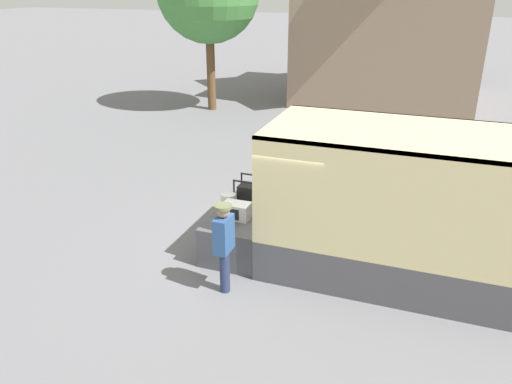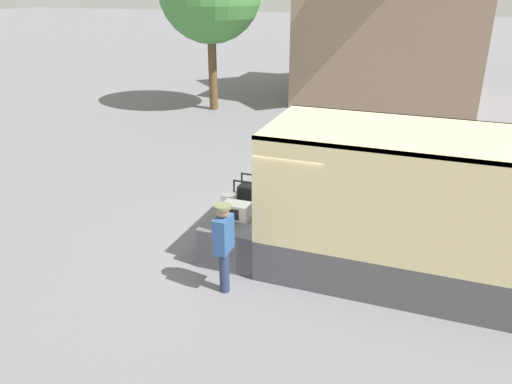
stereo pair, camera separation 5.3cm
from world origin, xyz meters
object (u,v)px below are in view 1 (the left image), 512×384
Objects in this scene: orange_bucket at (228,201)px; worker_person at (224,240)px; portable_generator at (253,194)px; box_truck at (506,246)px; microwave at (237,211)px.

orange_bucket is 0.19× the size of worker_person.
portable_generator reaches higher than orange_bucket.
box_truck is at bearing -0.09° from orange_bucket.
worker_person reaches higher than portable_generator.
portable_generator is (0.07, 0.75, 0.06)m from microwave.
worker_person is at bearing -159.86° from box_truck.
portable_generator is 0.55m from orange_bucket.
box_truck is 4.96m from worker_person.
microwave is 0.31× the size of worker_person.
box_truck reaches higher than microwave.
box_truck reaches higher than worker_person.
microwave is (-4.95, -0.38, 0.06)m from box_truck.
worker_person reaches higher than orange_bucket.
microwave reaches higher than orange_bucket.
box_truck is 4.97m from microwave.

